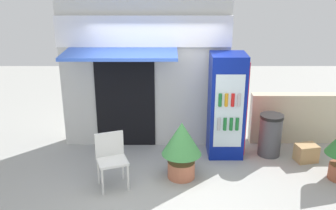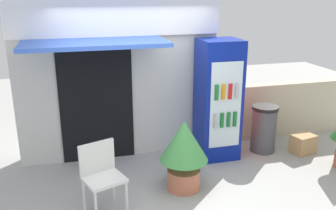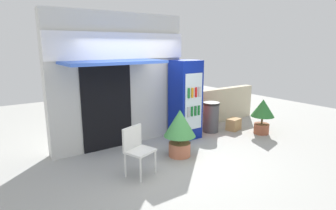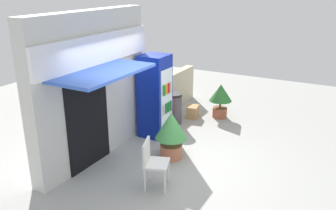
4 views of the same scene
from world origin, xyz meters
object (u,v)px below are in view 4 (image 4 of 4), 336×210
(drink_cooler, at_px, (155,96))
(plastic_chair, at_px, (152,160))
(trash_bin, at_px, (174,108))
(potted_plant_curbside, at_px, (221,97))
(potted_plant_near_shop, at_px, (171,131))
(cardboard_box, at_px, (193,112))

(drink_cooler, relative_size, plastic_chair, 2.19)
(plastic_chair, height_order, trash_bin, plastic_chair)
(plastic_chair, xyz_separation_m, potted_plant_curbside, (3.91, 0.17, 0.06))
(plastic_chair, bearing_deg, trash_bin, 20.64)
(potted_plant_near_shop, bearing_deg, plastic_chair, -168.56)
(trash_bin, bearing_deg, potted_plant_curbside, -42.44)
(trash_bin, height_order, cardboard_box, trash_bin)
(drink_cooler, xyz_separation_m, potted_plant_curbside, (1.87, -0.96, -0.40))
(potted_plant_near_shop, height_order, cardboard_box, potted_plant_near_shop)
(plastic_chair, distance_m, trash_bin, 3.11)
(plastic_chair, distance_m, potted_plant_curbside, 3.92)
(potted_plant_curbside, bearing_deg, potted_plant_near_shop, 178.71)
(cardboard_box, bearing_deg, plastic_chair, -166.83)
(potted_plant_near_shop, bearing_deg, trash_bin, 26.29)
(plastic_chair, bearing_deg, potted_plant_curbside, 2.56)
(potted_plant_near_shop, distance_m, potted_plant_curbside, 2.74)
(plastic_chair, relative_size, trash_bin, 1.10)
(potted_plant_curbside, xyz_separation_m, trash_bin, (-1.01, 0.92, -0.18))
(drink_cooler, distance_m, plastic_chair, 2.38)
(cardboard_box, bearing_deg, trash_bin, 157.29)
(potted_plant_curbside, bearing_deg, drink_cooler, 152.71)
(plastic_chair, bearing_deg, drink_cooler, 29.07)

